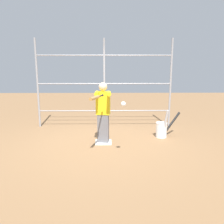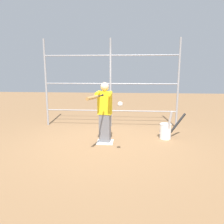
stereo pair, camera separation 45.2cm
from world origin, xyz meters
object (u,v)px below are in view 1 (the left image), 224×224
object	(u,v)px
batter	(103,111)
bat_bucket	(162,129)
softball_in_flight	(123,104)
baseball_bat_swinging	(96,98)

from	to	relation	value
batter	bat_bucket	xyz separation A→B (m)	(-1.57, -0.44, -0.58)
softball_in_flight	bat_bucket	xyz separation A→B (m)	(-1.15, -1.50, -0.91)
softball_in_flight	bat_bucket	distance (m)	2.10
baseball_bat_swinging	bat_bucket	world-z (taller)	baseball_bat_swinging
batter	bat_bucket	world-z (taller)	batter
baseball_bat_swinging	softball_in_flight	distance (m)	0.59
batter	bat_bucket	size ratio (longest dim) A/B	1.91
batter	softball_in_flight	world-z (taller)	batter
softball_in_flight	batter	bearing A→B (deg)	-68.46
bat_bucket	batter	bearing A→B (deg)	15.61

